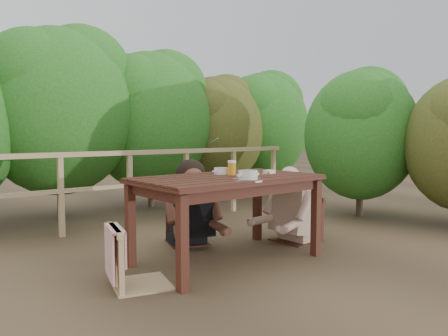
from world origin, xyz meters
TOP-DOWN VIEW (x-y plane):
  - ground at (0.00, 0.00)m, footprint 60.00×60.00m
  - table at (0.00, 0.00)m, footprint 1.75×0.98m
  - chair_left at (-0.98, -0.08)m, footprint 0.57×0.57m
  - chair_far at (0.09, 0.80)m, footprint 0.54×0.54m
  - chair_right at (1.12, 0.10)m, footprint 0.48×0.48m
  - woman at (0.09, 0.82)m, footprint 0.78×0.87m
  - diner_right at (1.15, 0.10)m, footprint 0.71×0.58m
  - railing at (0.00, 2.00)m, footprint 5.60×0.10m
  - hedge_row at (0.40, 3.20)m, footprint 6.60×1.60m
  - shrub_side at (3.20, -0.15)m, footprint 1.40×2.20m
  - soup_near at (-0.04, -0.34)m, footprint 0.29×0.29m
  - soup_far at (0.08, 0.19)m, footprint 0.25×0.25m
  - bread_roll at (0.12, -0.22)m, footprint 0.13×0.10m
  - beer_glass at (0.11, 0.07)m, footprint 0.08×0.08m
  - tumbler at (0.16, -0.27)m, footprint 0.07×0.07m
  - butter_tub at (0.50, -0.07)m, footprint 0.14×0.11m

SIDE VIEW (x-z plane):
  - ground at x=0.00m, z-range 0.00..0.00m
  - table at x=0.00m, z-range 0.00..0.81m
  - chair_far at x=0.09m, z-range 0.00..0.86m
  - chair_left at x=-0.98m, z-range 0.00..0.94m
  - chair_right at x=1.12m, z-range 0.00..0.95m
  - railing at x=0.00m, z-range 0.00..1.01m
  - diner_right at x=1.15m, z-range 0.00..1.42m
  - woman at x=0.09m, z-range 0.00..1.45m
  - butter_tub at x=0.50m, z-range 0.81..0.86m
  - bread_roll at x=0.12m, z-range 0.81..0.88m
  - soup_far at x=0.08m, z-range 0.81..0.89m
  - tumbler at x=0.16m, z-range 0.81..0.89m
  - soup_near at x=-0.04m, z-range 0.81..0.91m
  - beer_glass at x=0.11m, z-range 0.81..0.97m
  - shrub_side at x=3.20m, z-range 0.00..2.90m
  - hedge_row at x=0.40m, z-range 0.00..3.80m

